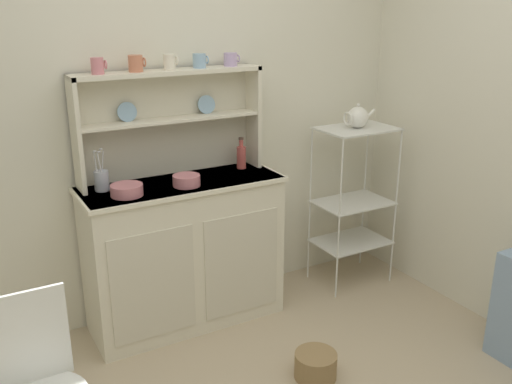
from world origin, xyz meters
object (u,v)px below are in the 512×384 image
object	(u,v)px
hutch_cabinet	(185,252)
floor_basket	(316,365)
bowl_mixing_large	(127,190)
jam_bottle	(241,156)
hutch_shelf_unit	(168,114)
utensil_jar	(102,180)
bakers_rack	(353,190)
cup_rose_0	(98,66)
porcelain_teapot	(358,117)
wire_chair	(36,378)

from	to	relation	value
hutch_cabinet	floor_basket	xyz separation A→B (m)	(0.36, -0.86, -0.39)
bowl_mixing_large	jam_bottle	bearing A→B (deg)	11.60
hutch_shelf_unit	bowl_mixing_large	xyz separation A→B (m)	(-0.34, -0.24, -0.34)
utensil_jar	jam_bottle	bearing A→B (deg)	0.56
bakers_rack	hutch_cabinet	bearing A→B (deg)	176.97
bakers_rack	utensil_jar	size ratio (longest dim) A/B	4.74
bakers_rack	utensil_jar	distance (m)	1.68
bakers_rack	cup_rose_0	world-z (taller)	cup_rose_0
bakers_rack	utensil_jar	world-z (taller)	utensil_jar
hutch_shelf_unit	porcelain_teapot	world-z (taller)	hutch_shelf_unit
bakers_rack	bowl_mixing_large	bearing A→B (deg)	-179.67
hutch_shelf_unit	utensil_jar	distance (m)	0.54
hutch_cabinet	cup_rose_0	world-z (taller)	cup_rose_0
hutch_cabinet	cup_rose_0	bearing A→B (deg)	162.57
hutch_cabinet	utensil_jar	xyz separation A→B (m)	(-0.43, 0.08, 0.50)
wire_chair	cup_rose_0	world-z (taller)	cup_rose_0
hutch_cabinet	floor_basket	world-z (taller)	hutch_cabinet
floor_basket	jam_bottle	world-z (taller)	jam_bottle
cup_rose_0	utensil_jar	xyz separation A→B (m)	(-0.05, -0.04, -0.61)
bakers_rack	wire_chair	xyz separation A→B (m)	(-2.20, -0.84, -0.15)
bowl_mixing_large	jam_bottle	distance (m)	0.80
floor_basket	utensil_jar	world-z (taller)	utensil_jar
hutch_shelf_unit	floor_basket	world-z (taller)	hutch_shelf_unit
bowl_mixing_large	jam_bottle	xyz separation A→B (m)	(0.78, 0.16, 0.05)
bakers_rack	cup_rose_0	size ratio (longest dim) A/B	12.86
utensil_jar	porcelain_teapot	bearing A→B (deg)	-4.93
bakers_rack	wire_chair	distance (m)	2.36
bowl_mixing_large	hutch_shelf_unit	bearing A→B (deg)	34.62
hutch_shelf_unit	cup_rose_0	size ratio (longest dim) A/B	12.85
jam_bottle	bowl_mixing_large	bearing A→B (deg)	-168.40
jam_bottle	bakers_rack	bearing A→B (deg)	-10.94
bakers_rack	bowl_mixing_large	distance (m)	1.58
hutch_cabinet	hutch_shelf_unit	world-z (taller)	hutch_shelf_unit
hutch_cabinet	cup_rose_0	size ratio (longest dim) A/B	13.74
hutch_cabinet	porcelain_teapot	bearing A→B (deg)	-3.03
hutch_shelf_unit	utensil_jar	bearing A→B (deg)	-168.84
hutch_shelf_unit	floor_basket	size ratio (longest dim) A/B	4.91
floor_basket	utensil_jar	bearing A→B (deg)	130.39
cup_rose_0	utensil_jar	bearing A→B (deg)	-135.38
hutch_shelf_unit	floor_basket	bearing A→B (deg)	-70.46
hutch_shelf_unit	jam_bottle	size ratio (longest dim) A/B	5.66
wire_chair	jam_bottle	size ratio (longest dim) A/B	4.38
bakers_rack	bowl_mixing_large	xyz separation A→B (m)	(-1.56, -0.01, 0.26)
bowl_mixing_large	porcelain_teapot	world-z (taller)	porcelain_teapot
hutch_cabinet	hutch_shelf_unit	bearing A→B (deg)	90.00
floor_basket	jam_bottle	distance (m)	1.31
floor_basket	bakers_rack	bearing A→B (deg)	43.12
hutch_shelf_unit	wire_chair	size ratio (longest dim) A/B	1.29
floor_basket	jam_bottle	bearing A→B (deg)	85.70
porcelain_teapot	cup_rose_0	bearing A→B (deg)	173.36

